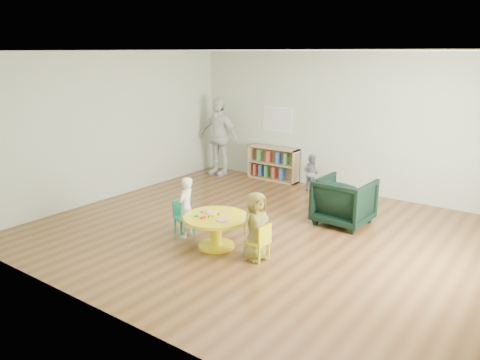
{
  "coord_description": "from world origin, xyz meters",
  "views": [
    {
      "loc": [
        3.79,
        -5.85,
        2.78
      ],
      "look_at": [
        -0.24,
        -0.3,
        0.9
      ],
      "focal_mm": 35.0,
      "sensor_mm": 36.0,
      "label": 1
    }
  ],
  "objects": [
    {
      "name": "armchair",
      "position": [
        0.85,
        1.14,
        0.39
      ],
      "size": [
        0.88,
        0.9,
        0.79
      ],
      "primitive_type": "imported",
      "rotation": [
        0.0,
        0.0,
        3.1
      ],
      "color": "black",
      "rests_on": "ground"
    },
    {
      "name": "alphabet_poster",
      "position": [
        -1.6,
        2.98,
        1.35
      ],
      "size": [
        0.74,
        0.01,
        0.54
      ],
      "color": "white",
      "rests_on": "ground"
    },
    {
      "name": "toddler",
      "position": [
        -0.51,
        2.57,
        0.38
      ],
      "size": [
        0.41,
        0.34,
        0.77
      ],
      "primitive_type": "imported",
      "rotation": [
        0.0,
        0.0,
        3.02
      ],
      "color": "#171E3A",
      "rests_on": "ground"
    },
    {
      "name": "adult_caretaker",
      "position": [
        -2.89,
        2.5,
        0.89
      ],
      "size": [
        1.05,
        0.44,
        1.78
      ],
      "primitive_type": "imported",
      "rotation": [
        0.0,
        0.0,
        0.01
      ],
      "color": "silver",
      "rests_on": "ground"
    },
    {
      "name": "bookshelf",
      "position": [
        -1.61,
        2.86,
        0.37
      ],
      "size": [
        1.2,
        0.3,
        0.75
      ],
      "color": "#A18159",
      "rests_on": "ground"
    },
    {
      "name": "kid_chair_right",
      "position": [
        0.51,
        -0.87,
        0.28
      ],
      "size": [
        0.3,
        0.3,
        0.52
      ],
      "rotation": [
        0.0,
        0.0,
        1.51
      ],
      "color": "yellow",
      "rests_on": "ground"
    },
    {
      "name": "child_left",
      "position": [
        -0.9,
        -0.82,
        0.48
      ],
      "size": [
        0.31,
        0.39,
        0.95
      ],
      "primitive_type": "imported",
      "rotation": [
        0.0,
        0.0,
        -1.32
      ],
      "color": "silver",
      "rests_on": "ground"
    },
    {
      "name": "room",
      "position": [
        0.01,
        0.0,
        1.89
      ],
      "size": [
        7.1,
        7.0,
        2.8
      ],
      "color": "brown",
      "rests_on": "ground"
    },
    {
      "name": "activity_table",
      "position": [
        -0.26,
        -0.87,
        0.33
      ],
      "size": [
        0.96,
        0.96,
        0.52
      ],
      "rotation": [
        0.0,
        0.0,
        0.18
      ],
      "color": "yellow",
      "rests_on": "ground"
    },
    {
      "name": "kid_chair_left",
      "position": [
        -1.03,
        -0.74,
        0.29
      ],
      "size": [
        0.37,
        0.37,
        0.53
      ],
      "rotation": [
        0.0,
        0.0,
        -1.97
      ],
      "color": "#1C9D70",
      "rests_on": "ground"
    },
    {
      "name": "child_right",
      "position": [
        0.44,
        -0.87,
        0.48
      ],
      "size": [
        0.44,
        0.55,
        0.97
      ],
      "primitive_type": "imported",
      "rotation": [
        0.0,
        0.0,
        1.26
      ],
      "color": "gold",
      "rests_on": "ground"
    }
  ]
}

